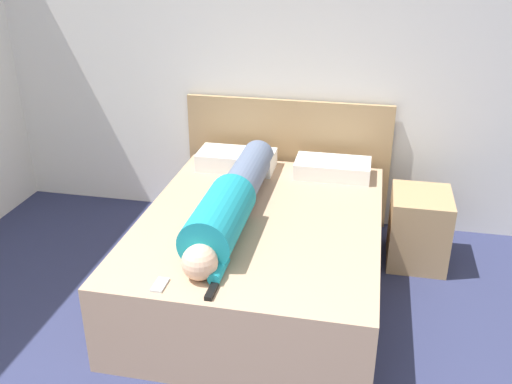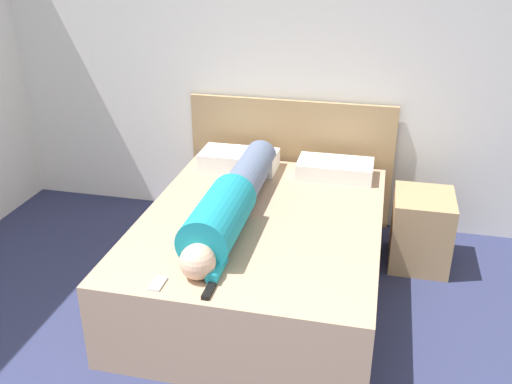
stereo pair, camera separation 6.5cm
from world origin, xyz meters
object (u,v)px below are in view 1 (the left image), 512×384
Objects in this scene: person_lying at (231,202)px; pillow_second at (333,168)px; nightstand at (419,228)px; cell_phone at (160,285)px; bed at (261,254)px; pillow_near_headboard at (237,160)px; tv_remote at (212,291)px.

pillow_second is at bearing 56.72° from person_lying.
nightstand is 0.77m from pillow_second.
nightstand is 2.08m from cell_phone.
person_lying is at bearing -153.14° from bed.
pillow_near_headboard is 0.75m from pillow_second.
nightstand is 0.91× the size of pillow_near_headboard.
tv_remote is at bearing -1.29° from cell_phone.
pillow_near_headboard reaches higher than bed.
cell_phone is (-0.36, -0.88, 0.28)m from bed.
nightstand is 4.16× the size of cell_phone.
cell_phone is at bearing -133.89° from nightstand.
bed is 1.21× the size of person_lying.
bed is 3.71× the size of nightstand.
pillow_near_headboard is (-0.17, 0.87, -0.07)m from person_lying.
pillow_second is (0.75, 0.00, -0.01)m from pillow_near_headboard.
cell_phone is at bearing 178.71° from tv_remote.
person_lying is 12.77× the size of cell_phone.
nightstand is at bearing 46.11° from cell_phone.
pillow_second is 3.75× the size of tv_remote.
bed is at bearing -150.44° from nightstand.
pillow_near_headboard is at bearing 114.13° from bed.
person_lying reaches higher than cell_phone.
cell_phone reaches higher than bed.
person_lying is 2.80× the size of pillow_near_headboard.
pillow_near_headboard is 4.56× the size of cell_phone.
person_lying is 0.82m from cell_phone.
cell_phone is (-0.28, 0.01, -0.01)m from tv_remote.
cell_phone is at bearing -90.43° from pillow_near_headboard.
pillow_near_headboard is at bearing 172.60° from nightstand.
pillow_second reaches higher than nightstand.
tv_remote is (0.10, -0.80, -0.12)m from person_lying.
person_lying is 11.07× the size of tv_remote.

